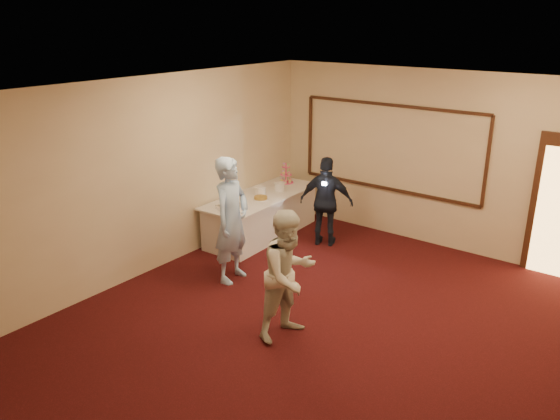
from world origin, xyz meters
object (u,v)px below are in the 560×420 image
object	(u,v)px
cupcake_stand	(286,175)
woman	(289,275)
plate_stack_a	(260,191)
guest	(326,202)
plate_stack_b	(279,187)
pavlova_tray	(231,205)
buffet_table	(262,215)
man	(232,220)
tart	(261,198)

from	to	relation	value
cupcake_stand	woman	distance (m)	4.09
woman	plate_stack_a	bearing A→B (deg)	56.98
cupcake_stand	guest	world-z (taller)	guest
guest	plate_stack_b	bearing A→B (deg)	-24.24
guest	pavlova_tray	bearing A→B (deg)	27.15
plate_stack_b	woman	size ratio (longest dim) A/B	0.12
buffet_table	plate_stack_b	size ratio (longest dim) A/B	12.58
guest	cupcake_stand	bearing A→B (deg)	-45.06
buffet_table	woman	world-z (taller)	woman
plate_stack_a	guest	bearing A→B (deg)	18.82
plate_stack_a	plate_stack_b	xyz separation A→B (m)	(0.10, 0.43, 0.00)
plate_stack_a	buffet_table	bearing A→B (deg)	107.11
cupcake_stand	man	distance (m)	2.67
buffet_table	tart	bearing A→B (deg)	-53.44
plate_stack_a	tart	distance (m)	0.22
pavlova_tray	man	bearing A→B (deg)	-47.05
guest	tart	bearing A→B (deg)	6.60
cupcake_stand	guest	bearing A→B (deg)	-23.11
buffet_table	guest	xyz separation A→B (m)	(1.16, 0.35, 0.40)
plate_stack_a	man	xyz separation A→B (m)	(0.75, -1.59, 0.10)
plate_stack_b	guest	size ratio (longest dim) A/B	0.13
plate_stack_b	guest	xyz separation A→B (m)	(1.05, -0.04, -0.07)
pavlova_tray	guest	world-z (taller)	guest
pavlova_tray	plate_stack_a	distance (m)	0.86
woman	pavlova_tray	bearing A→B (deg)	68.97
pavlova_tray	plate_stack_a	bearing A→B (deg)	94.26
plate_stack_a	woman	bearing A→B (deg)	-44.83
cupcake_stand	tart	size ratio (longest dim) A/B	1.56
cupcake_stand	plate_stack_a	world-z (taller)	cupcake_stand
guest	man	bearing A→B (deg)	56.81
cupcake_stand	plate_stack_b	size ratio (longest dim) A/B	2.14
pavlova_tray	man	size ratio (longest dim) A/B	0.27
pavlova_tray	cupcake_stand	bearing A→B (deg)	96.01
buffet_table	pavlova_tray	xyz separation A→B (m)	(0.08, -0.90, 0.46)
buffet_table	plate_stack_b	xyz separation A→B (m)	(0.11, 0.39, 0.46)
buffet_table	guest	distance (m)	1.27
cupcake_stand	buffet_table	bearing A→B (deg)	-82.85
buffet_table	guest	bearing A→B (deg)	16.76
plate_stack_a	guest	distance (m)	1.21
man	woman	bearing A→B (deg)	-122.72
tart	woman	size ratio (longest dim) A/B	0.16
man	woman	xyz separation A→B (m)	(1.59, -0.73, -0.13)
cupcake_stand	plate_stack_a	bearing A→B (deg)	-82.39
plate_stack_b	buffet_table	bearing A→B (deg)	-105.81
woman	guest	size ratio (longest dim) A/B	1.05
pavlova_tray	guest	xyz separation A→B (m)	(1.08, 1.25, -0.06)
buffet_table	plate_stack_b	world-z (taller)	plate_stack_b
cupcake_stand	plate_stack_a	distance (m)	0.94
pavlova_tray	tart	distance (m)	0.70
man	pavlova_tray	bearing A→B (deg)	34.98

